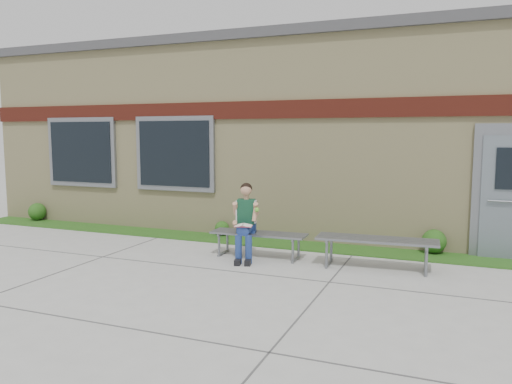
% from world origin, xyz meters
% --- Properties ---
extents(ground, '(80.00, 80.00, 0.00)m').
position_xyz_m(ground, '(0.00, 0.00, 0.00)').
color(ground, '#9E9E99').
rests_on(ground, ground).
extents(grass_strip, '(16.00, 0.80, 0.02)m').
position_xyz_m(grass_strip, '(0.00, 2.60, 0.01)').
color(grass_strip, '#134913').
rests_on(grass_strip, ground).
extents(school_building, '(16.20, 6.22, 4.20)m').
position_xyz_m(school_building, '(-0.00, 5.99, 2.10)').
color(school_building, beige).
rests_on(school_building, ground).
extents(bench_left, '(1.68, 0.51, 0.43)m').
position_xyz_m(bench_left, '(-0.49, 1.50, 0.33)').
color(bench_left, slate).
rests_on(bench_left, ground).
extents(bench_right, '(1.90, 0.63, 0.49)m').
position_xyz_m(bench_right, '(1.51, 1.50, 0.38)').
color(bench_right, slate).
rests_on(bench_right, ground).
extents(girl, '(0.53, 0.81, 1.29)m').
position_xyz_m(girl, '(-0.65, 1.31, 0.67)').
color(girl, navy).
rests_on(girl, ground).
extents(shrub_west, '(0.42, 0.42, 0.42)m').
position_xyz_m(shrub_west, '(-6.85, 2.85, 0.23)').
color(shrub_west, '#134913').
rests_on(shrub_west, grass_strip).
extents(shrub_mid, '(0.30, 0.30, 0.30)m').
position_xyz_m(shrub_mid, '(-1.84, 2.85, 0.17)').
color(shrub_mid, '#134913').
rests_on(shrub_mid, grass_strip).
extents(shrub_east, '(0.42, 0.42, 0.42)m').
position_xyz_m(shrub_east, '(2.33, 2.85, 0.23)').
color(shrub_east, '#134913').
rests_on(shrub_east, grass_strip).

